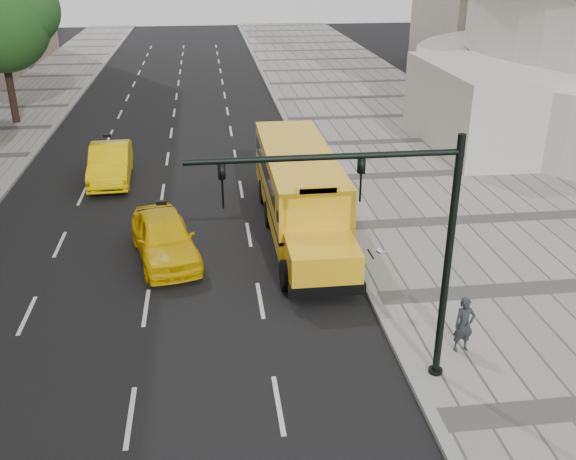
{
  "coord_description": "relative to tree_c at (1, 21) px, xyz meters",
  "views": [
    {
      "loc": [
        1.16,
        -22.31,
        10.13
      ],
      "look_at": [
        3.5,
        -4.0,
        1.9
      ],
      "focal_mm": 40.0,
      "sensor_mm": 36.0,
      "label": 1
    }
  ],
  "objects": [
    {
      "name": "taxi_near",
      "position": [
        9.84,
        -19.85,
        -5.28
      ],
      "size": [
        2.91,
        5.11,
        1.64
      ],
      "primitive_type": "imported",
      "rotation": [
        0.0,
        0.0,
        0.21
      ],
      "color": "#FFCE03",
      "rests_on": "ground"
    },
    {
      "name": "ground",
      "position": [
        10.39,
        -18.18,
        -6.1
      ],
      "size": [
        140.0,
        140.0,
        0.0
      ],
      "primitive_type": "plane",
      "color": "black",
      "rests_on": "ground"
    },
    {
      "name": "tree_c",
      "position": [
        0.0,
        0.0,
        0.0
      ],
      "size": [
        6.51,
        5.79,
        8.95
      ],
      "color": "black",
      "rests_on": "ground"
    },
    {
      "name": "traffic_signal",
      "position": [
        15.58,
        -27.61,
        -2.01
      ],
      "size": [
        6.18,
        0.36,
        6.4
      ],
      "color": "black",
      "rests_on": "ground"
    },
    {
      "name": "sidewalk_museum",
      "position": [
        22.39,
        -18.18,
        -6.03
      ],
      "size": [
        12.0,
        140.0,
        0.15
      ],
      "primitive_type": "cube",
      "color": "gray",
      "rests_on": "ground"
    },
    {
      "name": "pedestrian",
      "position": [
        18.01,
        -26.73,
        -5.16
      ],
      "size": [
        0.6,
        0.42,
        1.58
      ],
      "primitive_type": "imported",
      "rotation": [
        0.0,
        0.0,
        0.08
      ],
      "color": "#262A2C",
      "rests_on": "sidewalk_museum"
    },
    {
      "name": "curb_museum",
      "position": [
        16.39,
        -18.18,
        -6.03
      ],
      "size": [
        0.3,
        140.0,
        0.15
      ],
      "primitive_type": "cube",
      "color": "gray",
      "rests_on": "ground"
    },
    {
      "name": "school_bus",
      "position": [
        14.89,
        -17.67,
        -4.34
      ],
      "size": [
        2.96,
        11.56,
        3.19
      ],
      "color": "yellow",
      "rests_on": "ground"
    },
    {
      "name": "taxi_far",
      "position": [
        6.96,
        -11.22,
        -5.27
      ],
      "size": [
        2.02,
        5.16,
        1.67
      ],
      "primitive_type": "imported",
      "rotation": [
        0.0,
        0.0,
        0.05
      ],
      "color": "#FFCE03",
      "rests_on": "ground"
    }
  ]
}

